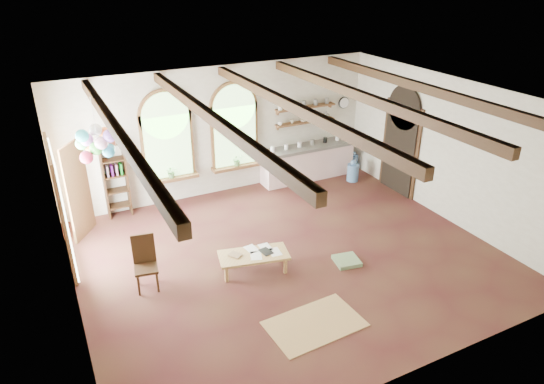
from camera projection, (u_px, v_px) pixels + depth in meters
floor at (289, 256)px, 9.80m from camera, size 8.00×8.00×0.00m
ceiling_beams at (291, 106)px, 8.47m from camera, size 6.20×6.80×0.18m
window_left at (167, 139)px, 11.30m from camera, size 1.30×0.28×2.20m
window_right at (235, 129)px, 11.99m from camera, size 1.30×0.28×2.20m
left_doorway at (61, 209)px, 9.16m from camera, size 0.10×1.90×2.50m
right_doorway at (399, 150)px, 12.14m from camera, size 0.10×1.30×2.40m
kitchen_counter at (307, 162)px, 13.11m from camera, size 2.68×0.62×0.94m
wall_shelf_lower at (305, 122)px, 12.80m from camera, size 1.70×0.24×0.04m
wall_shelf_upper at (306, 107)px, 12.62m from camera, size 1.70×0.24×0.04m
wall_clock at (344, 103)px, 13.21m from camera, size 0.32×0.04×0.32m
bookshelf at (115, 180)px, 11.00m from camera, size 0.53×0.32×1.80m
coffee_table at (254, 256)px, 9.19m from camera, size 1.41×0.88×0.37m
side_chair at (147, 274)px, 8.73m from camera, size 0.47×0.47×1.03m
floor_mat at (315, 324)px, 7.95m from camera, size 1.59×1.03×0.02m
floor_cushion at (347, 261)px, 9.56m from camera, size 0.54×0.54×0.08m
water_jug_a at (353, 172)px, 13.05m from camera, size 0.31×0.31×0.61m
water_jug_b at (353, 161)px, 13.84m from camera, size 0.27×0.27×0.52m
balloon_cluster at (97, 143)px, 9.00m from camera, size 0.73×0.80×1.15m
table_book at (232, 257)px, 9.06m from camera, size 0.28×0.31×0.02m
tablet at (266, 252)px, 9.24m from camera, size 0.23×0.30×0.01m
potted_plant_left at (171, 172)px, 11.55m from camera, size 0.27×0.23×0.30m
potted_plant_right at (237, 160)px, 12.24m from camera, size 0.27×0.23×0.30m
shelf_cup_a at (280, 123)px, 12.46m from camera, size 0.12×0.10×0.10m
shelf_cup_b at (292, 122)px, 12.61m from camera, size 0.10×0.10×0.09m
shelf_bowl_a at (304, 120)px, 12.76m from camera, size 0.22×0.22×0.05m
shelf_bowl_b at (315, 119)px, 12.90m from camera, size 0.20×0.20×0.06m
shelf_vase at (326, 115)px, 13.01m from camera, size 0.18×0.18×0.19m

